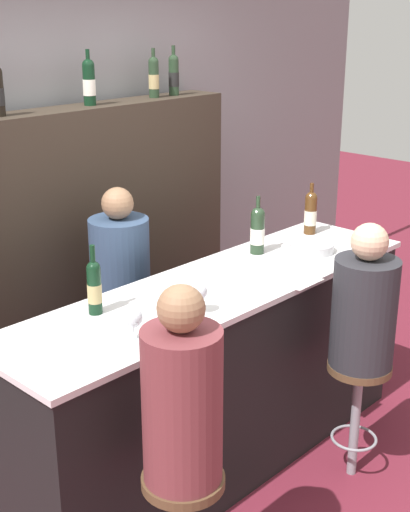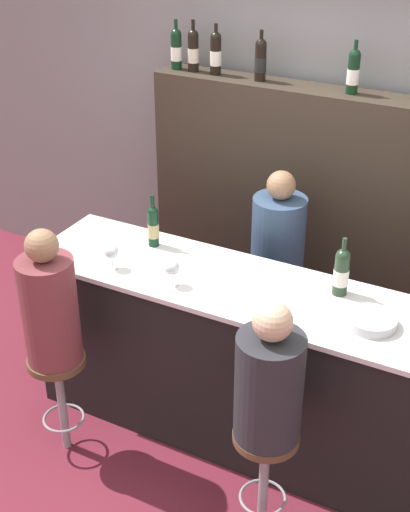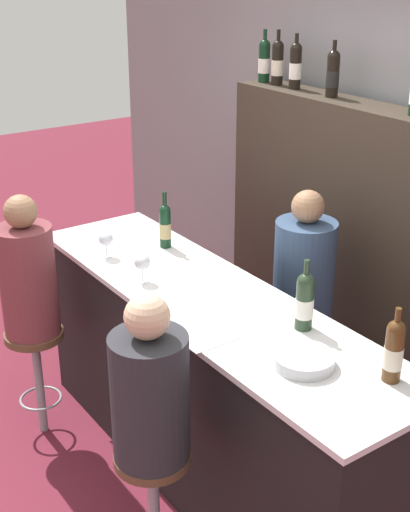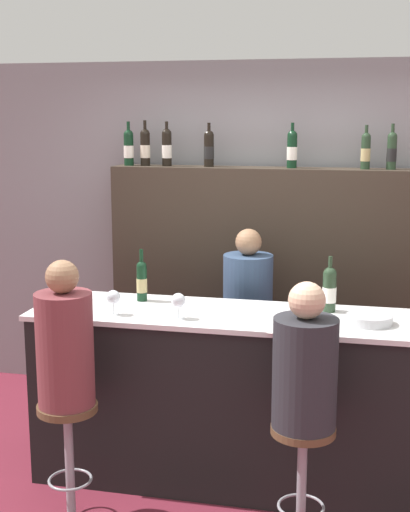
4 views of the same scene
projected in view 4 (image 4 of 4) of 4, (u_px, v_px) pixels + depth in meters
ground_plane at (230, 506)px, 4.07m from camera, size 16.00×16.00×0.00m
wall_back at (272, 234)px, 5.47m from camera, size 6.40×0.05×2.60m
bar_counter at (240, 399)px, 4.26m from camera, size 2.49×0.66×1.06m
back_bar_cabinet at (267, 290)px, 5.33m from camera, size 2.33×0.28×1.82m
wine_bottle_counter_0 at (142, 280)px, 4.43m from camera, size 0.07×0.07×0.33m
wine_bottle_counter_1 at (329, 289)px, 4.19m from camera, size 0.08×0.08×0.33m
wine_bottle_backbar_0 at (129, 147)px, 5.35m from camera, size 0.08×0.08×0.33m
wine_bottle_backbar_1 at (145, 147)px, 5.32m from camera, size 0.07×0.07×0.34m
wine_bottle_backbar_2 at (167, 147)px, 5.29m from camera, size 0.07×0.07×0.33m
wine_bottle_backbar_3 at (209, 148)px, 5.22m from camera, size 0.08×0.08×0.32m
wine_bottle_backbar_4 at (292, 149)px, 5.09m from camera, size 0.07×0.07×0.32m
wine_bottle_backbar_5 at (366, 150)px, 4.98m from camera, size 0.07×0.07×0.31m
wine_bottle_backbar_6 at (392, 150)px, 4.94m from camera, size 0.07×0.07×0.32m
wine_glass_0 at (113, 298)px, 4.12m from camera, size 0.08×0.08×0.15m
wine_glass_1 at (178, 301)px, 4.04m from camera, size 0.08×0.08×0.15m
metal_bowl at (369, 319)px, 3.96m from camera, size 0.25×0.25×0.05m
tasting_menu at (290, 327)px, 3.90m from camera, size 0.21×0.30×0.00m
bar_stool_left at (68, 431)px, 3.88m from camera, size 0.33×0.33×0.66m
guest_seated_left at (65, 343)px, 3.78m from camera, size 0.31×0.31×0.80m
bar_stool_right at (302, 454)px, 3.61m from camera, size 0.33×0.33×0.66m
guest_seated_right at (305, 366)px, 3.52m from camera, size 0.32×0.32×0.74m
bartender at (247, 341)px, 4.91m from camera, size 0.34×0.34×1.45m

